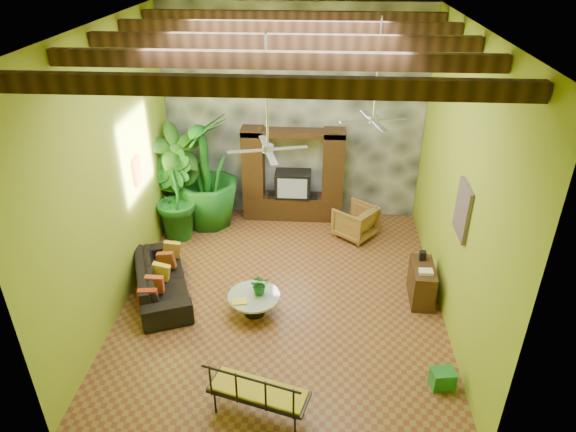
# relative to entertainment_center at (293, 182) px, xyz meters

# --- Properties ---
(ground) EXTENTS (7.00, 7.00, 0.00)m
(ground) POSITION_rel_entertainment_center_xyz_m (0.00, -3.14, -0.97)
(ground) COLOR brown
(ground) RESTS_ON ground
(ceiling) EXTENTS (6.00, 7.00, 0.02)m
(ceiling) POSITION_rel_entertainment_center_xyz_m (0.00, -3.14, 4.03)
(ceiling) COLOR silver
(ceiling) RESTS_ON back_wall
(back_wall) EXTENTS (6.00, 0.02, 5.00)m
(back_wall) POSITION_rel_entertainment_center_xyz_m (0.00, 0.36, 1.53)
(back_wall) COLOR #A4B729
(back_wall) RESTS_ON ground
(left_wall) EXTENTS (0.02, 7.00, 5.00)m
(left_wall) POSITION_rel_entertainment_center_xyz_m (-3.00, -3.14, 1.53)
(left_wall) COLOR #A4B729
(left_wall) RESTS_ON ground
(right_wall) EXTENTS (0.02, 7.00, 5.00)m
(right_wall) POSITION_rel_entertainment_center_xyz_m (3.00, -3.14, 1.53)
(right_wall) COLOR #A4B729
(right_wall) RESTS_ON ground
(stone_accent_wall) EXTENTS (5.98, 0.10, 4.98)m
(stone_accent_wall) POSITION_rel_entertainment_center_xyz_m (0.00, 0.30, 1.53)
(stone_accent_wall) COLOR #3D3F46
(stone_accent_wall) RESTS_ON ground
(ceiling_beams) EXTENTS (5.95, 5.36, 0.22)m
(ceiling_beams) POSITION_rel_entertainment_center_xyz_m (0.00, -3.14, 3.81)
(ceiling_beams) COLOR #3E2313
(ceiling_beams) RESTS_ON ceiling
(entertainment_center) EXTENTS (2.40, 0.55, 2.30)m
(entertainment_center) POSITION_rel_entertainment_center_xyz_m (0.00, 0.00, 0.00)
(entertainment_center) COLOR black
(entertainment_center) RESTS_ON ground
(ceiling_fan_front) EXTENTS (1.28, 1.28, 1.86)m
(ceiling_fan_front) POSITION_rel_entertainment_center_xyz_m (-0.20, -3.54, 2.44)
(ceiling_fan_front) COLOR #BCBCC1
(ceiling_fan_front) RESTS_ON ceiling
(ceiling_fan_back) EXTENTS (1.28, 1.28, 1.86)m
(ceiling_fan_back) POSITION_rel_entertainment_center_xyz_m (1.60, -1.94, 2.44)
(ceiling_fan_back) COLOR #BCBCC1
(ceiling_fan_back) RESTS_ON ceiling
(wall_art_mask) EXTENTS (0.06, 0.32, 0.55)m
(wall_art_mask) POSITION_rel_entertainment_center_xyz_m (-2.96, -2.14, 1.13)
(wall_art_mask) COLOR orange
(wall_art_mask) RESTS_ON left_wall
(wall_art_painting) EXTENTS (0.06, 0.70, 0.90)m
(wall_art_painting) POSITION_rel_entertainment_center_xyz_m (2.96, -3.74, 1.33)
(wall_art_painting) COLOR navy
(wall_art_painting) RESTS_ON right_wall
(sofa) EXTENTS (1.68, 2.47, 0.67)m
(sofa) POSITION_rel_entertainment_center_xyz_m (-2.36, -3.25, -0.63)
(sofa) COLOR black
(sofa) RESTS_ON ground
(wicker_armchair) EXTENTS (1.15, 1.15, 0.76)m
(wicker_armchair) POSITION_rel_entertainment_center_xyz_m (1.50, -0.81, -0.59)
(wicker_armchair) COLOR #996737
(wicker_armchair) RESTS_ON ground
(tall_plant_a) EXTENTS (1.61, 1.56, 2.54)m
(tall_plant_a) POSITION_rel_entertainment_center_xyz_m (-2.60, -0.60, 0.30)
(tall_plant_a) COLOR #2B651A
(tall_plant_a) RESTS_ON ground
(tall_plant_b) EXTENTS (1.41, 1.42, 2.01)m
(tall_plant_b) POSITION_rel_entertainment_center_xyz_m (-2.65, -1.03, 0.04)
(tall_plant_b) COLOR #1A6421
(tall_plant_b) RESTS_ON ground
(tall_plant_c) EXTENTS (1.78, 1.78, 2.70)m
(tall_plant_c) POSITION_rel_entertainment_center_xyz_m (-2.01, -0.41, 0.39)
(tall_plant_c) COLOR #1A651C
(tall_plant_c) RESTS_ON ground
(coffee_table) EXTENTS (0.96, 0.96, 0.40)m
(coffee_table) POSITION_rel_entertainment_center_xyz_m (-0.49, -3.73, -0.71)
(coffee_table) COLOR black
(coffee_table) RESTS_ON ground
(centerpiece_plant) EXTENTS (0.43, 0.40, 0.40)m
(centerpiece_plant) POSITION_rel_entertainment_center_xyz_m (-0.38, -3.66, -0.37)
(centerpiece_plant) COLOR #19611B
(centerpiece_plant) RESTS_ON coffee_table
(yellow_tray) EXTENTS (0.29, 0.24, 0.03)m
(yellow_tray) POSITION_rel_entertainment_center_xyz_m (-0.72, -3.95, -0.55)
(yellow_tray) COLOR yellow
(yellow_tray) RESTS_ON coffee_table
(iron_bench) EXTENTS (1.53, 0.91, 0.57)m
(iron_bench) POSITION_rel_entertainment_center_xyz_m (-0.13, -6.10, -0.42)
(iron_bench) COLOR black
(iron_bench) RESTS_ON ground
(side_console) EXTENTS (0.44, 0.93, 0.73)m
(side_console) POSITION_rel_entertainment_center_xyz_m (2.65, -3.09, -0.60)
(side_console) COLOR #311F0F
(side_console) RESTS_ON ground
(green_bin) EXTENTS (0.39, 0.32, 0.31)m
(green_bin) POSITION_rel_entertainment_center_xyz_m (2.65, -5.29, -0.81)
(green_bin) COLOR #1B661F
(green_bin) RESTS_ON ground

